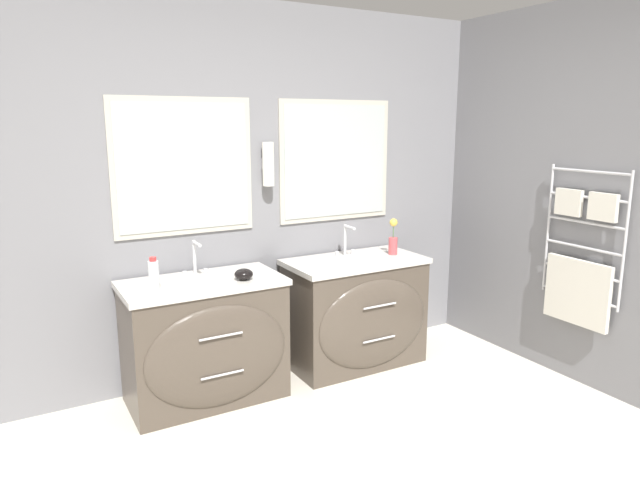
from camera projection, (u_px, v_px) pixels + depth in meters
wall_back at (235, 193)px, 3.97m from camera, size 5.58×0.16×2.60m
wall_right at (569, 196)px, 3.96m from camera, size 0.13×4.06×2.60m
vanity_left at (206, 341)px, 3.67m from camera, size 1.02×0.60×0.81m
vanity_right at (357, 312)px, 4.23m from camera, size 1.02×0.60×0.81m
faucet_left at (195, 258)px, 3.70m from camera, size 0.17×0.14×0.23m
faucet_right at (346, 240)px, 4.26m from camera, size 0.17×0.14×0.23m
toiletry_bottle at (154, 275)px, 3.37m from camera, size 0.06×0.06×0.21m
amenity_bowl at (244, 274)px, 3.63m from camera, size 0.12×0.12×0.07m
flower_vase at (393, 239)px, 4.30m from camera, size 0.07×0.07×0.28m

